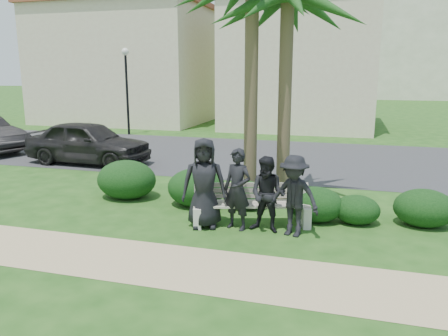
{
  "coord_description": "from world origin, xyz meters",
  "views": [
    {
      "loc": [
        1.8,
        -7.99,
        3.11
      ],
      "look_at": [
        -0.78,
        1.0,
        1.06
      ],
      "focal_mm": 35.0,
      "sensor_mm": 36.0,
      "label": 1
    }
  ],
  "objects_px": {
    "park_bench": "(252,208)",
    "man_b": "(237,189)",
    "street_lamp": "(126,76)",
    "man_d": "(294,196)",
    "man_c": "(268,195)",
    "man_a": "(204,183)",
    "car_a": "(88,142)"
  },
  "relations": [
    {
      "from": "man_d",
      "to": "man_a",
      "type": "bearing_deg",
      "value": -163.14
    },
    {
      "from": "man_a",
      "to": "man_d",
      "type": "relative_size",
      "value": 1.16
    },
    {
      "from": "street_lamp",
      "to": "man_b",
      "type": "height_order",
      "value": "street_lamp"
    },
    {
      "from": "street_lamp",
      "to": "man_d",
      "type": "height_order",
      "value": "street_lamp"
    },
    {
      "from": "street_lamp",
      "to": "car_a",
      "type": "xyz_separation_m",
      "value": [
        2.15,
        -6.93,
        -2.2
      ]
    },
    {
      "from": "street_lamp",
      "to": "man_b",
      "type": "distance_m",
      "value": 14.85
    },
    {
      "from": "man_a",
      "to": "man_c",
      "type": "bearing_deg",
      "value": -13.04
    },
    {
      "from": "man_d",
      "to": "park_bench",
      "type": "bearing_deg",
      "value": 175.2
    },
    {
      "from": "street_lamp",
      "to": "car_a",
      "type": "distance_m",
      "value": 7.58
    },
    {
      "from": "park_bench",
      "to": "man_d",
      "type": "distance_m",
      "value": 1.04
    },
    {
      "from": "man_b",
      "to": "man_d",
      "type": "bearing_deg",
      "value": 14.7
    },
    {
      "from": "park_bench",
      "to": "man_a",
      "type": "xyz_separation_m",
      "value": [
        -0.92,
        -0.36,
        0.55
      ]
    },
    {
      "from": "street_lamp",
      "to": "car_a",
      "type": "height_order",
      "value": "street_lamp"
    },
    {
      "from": "park_bench",
      "to": "man_b",
      "type": "bearing_deg",
      "value": -147.04
    },
    {
      "from": "street_lamp",
      "to": "man_b",
      "type": "relative_size",
      "value": 2.6
    },
    {
      "from": "man_a",
      "to": "man_c",
      "type": "relative_size",
      "value": 1.21
    },
    {
      "from": "man_b",
      "to": "man_d",
      "type": "height_order",
      "value": "man_b"
    },
    {
      "from": "man_c",
      "to": "park_bench",
      "type": "bearing_deg",
      "value": 151.66
    },
    {
      "from": "park_bench",
      "to": "man_b",
      "type": "relative_size",
      "value": 1.53
    },
    {
      "from": "man_a",
      "to": "man_c",
      "type": "xyz_separation_m",
      "value": [
        1.29,
        0.08,
        -0.16
      ]
    },
    {
      "from": "park_bench",
      "to": "man_a",
      "type": "height_order",
      "value": "man_a"
    },
    {
      "from": "man_c",
      "to": "man_a",
      "type": "bearing_deg",
      "value": -168.06
    },
    {
      "from": "car_a",
      "to": "man_b",
      "type": "bearing_deg",
      "value": -123.79
    },
    {
      "from": "street_lamp",
      "to": "man_d",
      "type": "xyz_separation_m",
      "value": [
        9.87,
        -11.88,
        -2.15
      ]
    },
    {
      "from": "park_bench",
      "to": "man_b",
      "type": "xyz_separation_m",
      "value": [
        -0.24,
        -0.28,
        0.45
      ]
    },
    {
      "from": "street_lamp",
      "to": "park_bench",
      "type": "relative_size",
      "value": 1.7
    },
    {
      "from": "man_c",
      "to": "man_b",
      "type": "bearing_deg",
      "value": -171.13
    },
    {
      "from": "man_a",
      "to": "man_b",
      "type": "height_order",
      "value": "man_a"
    },
    {
      "from": "man_c",
      "to": "car_a",
      "type": "distance_m",
      "value": 8.7
    },
    {
      "from": "street_lamp",
      "to": "man_c",
      "type": "xyz_separation_m",
      "value": [
        9.35,
        -11.81,
        -2.18
      ]
    },
    {
      "from": "man_b",
      "to": "street_lamp",
      "type": "bearing_deg",
      "value": 144.45
    },
    {
      "from": "park_bench",
      "to": "man_d",
      "type": "relative_size",
      "value": 1.59
    }
  ]
}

